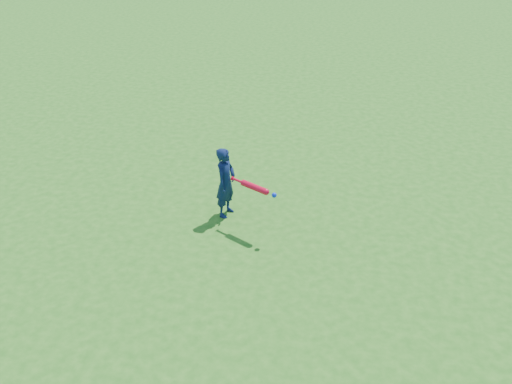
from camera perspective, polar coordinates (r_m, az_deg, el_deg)
ground at (r=7.84m, az=3.21°, el=-0.68°), size 80.00×80.00×0.00m
child at (r=7.26m, az=-3.05°, el=0.96°), size 0.31×0.39×0.94m
bat_swing at (r=6.86m, az=0.02°, el=0.41°), size 0.62×0.38×0.08m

